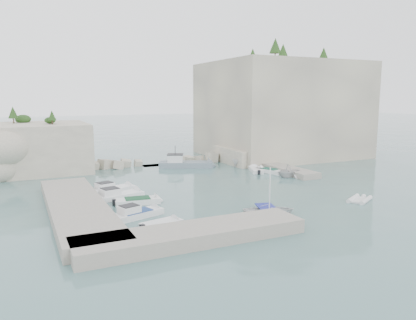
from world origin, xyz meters
name	(u,v)px	position (x,y,z in m)	size (l,w,h in m)	color
ground	(230,193)	(0.00, 0.00, 0.00)	(400.00, 400.00, 0.00)	slate
cliff_east	(281,110)	(23.00, 23.00, 8.50)	(26.00, 22.00, 17.00)	beige
cliff_terrace	(248,155)	(13.00, 18.00, 1.25)	(8.00, 10.00, 2.50)	beige
outcrop_west	(31,148)	(-20.00, 25.00, 3.50)	(16.00, 14.00, 7.00)	beige
quay_west	(77,208)	(-17.00, -1.00, 0.55)	(5.00, 24.00, 1.10)	#9E9689
quay_south	(193,235)	(-10.00, -12.50, 0.55)	(18.00, 4.00, 1.10)	#9E9689
ledge_east	(278,167)	(13.50, 10.00, 0.40)	(3.00, 16.00, 0.80)	#9E9689
breakwater	(160,161)	(-1.00, 22.00, 0.70)	(28.00, 3.00, 1.40)	beige
motorboat_a	(112,192)	(-12.22, 6.26, 0.00)	(5.99, 1.78, 1.40)	white
motorboat_b	(118,199)	(-12.25, 3.04, 0.00)	(6.14, 2.01, 1.40)	white
motorboat_c	(138,204)	(-10.84, 0.11, 0.00)	(5.02, 1.82, 0.70)	silver
motorboat_d	(137,217)	(-12.24, -4.58, 0.00)	(5.60, 1.67, 1.40)	silver
motorboat_e	(162,228)	(-11.11, -8.32, 0.00)	(3.89, 1.59, 0.70)	silver
rowboat	(269,215)	(-0.72, -8.99, 0.00)	(3.47, 4.85, 1.01)	white
inflatable_dinghy	(359,201)	(10.70, -8.93, 0.00)	(3.52, 1.71, 0.44)	silver
tender_east_a	(289,177)	(11.72, 4.81, 0.00)	(3.24, 3.75, 1.98)	silver
tender_east_b	(270,173)	(11.15, 8.63, 0.00)	(4.67, 1.59, 0.70)	white
tender_east_c	(256,172)	(9.79, 10.21, 0.00)	(4.76, 1.54, 0.70)	white
tender_east_d	(243,166)	(10.57, 15.18, 0.00)	(1.70, 4.51, 1.74)	white
work_boat	(186,167)	(1.94, 18.22, 0.00)	(9.05, 2.67, 2.20)	slate
rowboat_mast	(270,187)	(-0.72, -8.99, 2.60)	(0.10, 0.10, 4.20)	white
vegetation	(254,57)	(17.83, 24.40, 17.93)	(53.48, 13.88, 13.40)	#1E4219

